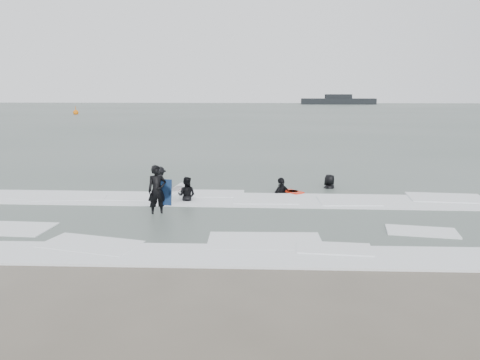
# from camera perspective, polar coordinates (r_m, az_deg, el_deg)

# --- Properties ---
(ground) EXTENTS (320.00, 320.00, 0.00)m
(ground) POSITION_cam_1_polar(r_m,az_deg,el_deg) (13.72, -1.24, -8.47)
(ground) COLOR brown
(ground) RESTS_ON ground
(sea) EXTENTS (320.00, 320.00, 0.00)m
(sea) POSITION_cam_1_polar(r_m,az_deg,el_deg) (93.02, 2.73, 8.08)
(sea) COLOR #47544C
(sea) RESTS_ON ground
(surfer_centre) EXTENTS (0.82, 0.71, 1.90)m
(surfer_centre) POSITION_cam_1_polar(r_m,az_deg,el_deg) (17.60, -9.97, -4.26)
(surfer_centre) COLOR black
(surfer_centre) RESTS_ON ground
(surfer_wading) EXTENTS (0.89, 0.75, 1.61)m
(surfer_wading) POSITION_cam_1_polar(r_m,az_deg,el_deg) (19.52, -6.50, -2.66)
(surfer_wading) COLOR black
(surfer_wading) RESTS_ON ground
(surfer_breaker) EXTENTS (1.29, 1.24, 1.76)m
(surfer_breaker) POSITION_cam_1_polar(r_m,az_deg,el_deg) (23.16, -9.73, -0.61)
(surfer_breaker) COLOR black
(surfer_breaker) RESTS_ON ground
(surfer_right_near) EXTENTS (1.10, 1.11, 1.89)m
(surfer_right_near) POSITION_cam_1_polar(r_m,az_deg,el_deg) (21.00, 5.07, -1.67)
(surfer_right_near) COLOR black
(surfer_right_near) RESTS_ON ground
(surfer_right_far) EXTENTS (1.01, 1.08, 1.85)m
(surfer_right_far) POSITION_cam_1_polar(r_m,az_deg,el_deg) (22.26, 10.84, -1.10)
(surfer_right_far) COLOR black
(surfer_right_far) RESTS_ON ground
(surf_foam) EXTENTS (30.03, 9.06, 0.09)m
(surf_foam) POSITION_cam_1_polar(r_m,az_deg,el_deg) (17.23, -0.25, -4.28)
(surf_foam) COLOR white
(surf_foam) RESTS_ON ground
(bodyboards) EXTENTS (5.87, 4.45, 1.25)m
(bodyboards) POSITION_cam_1_polar(r_m,az_deg,el_deg) (19.14, -2.94, -1.35)
(bodyboards) COLOR #0E2043
(bodyboards) RESTS_ON ground
(buoy) EXTENTS (1.00, 1.00, 1.65)m
(buoy) POSITION_cam_1_polar(r_m,az_deg,el_deg) (95.47, -19.39, 7.77)
(buoy) COLOR orange
(buoy) RESTS_ON ground
(vessel_horizon) EXTENTS (24.25, 4.33, 3.29)m
(vessel_horizon) POSITION_cam_1_polar(r_m,az_deg,el_deg) (160.10, 11.88, 9.44)
(vessel_horizon) COLOR black
(vessel_horizon) RESTS_ON ground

